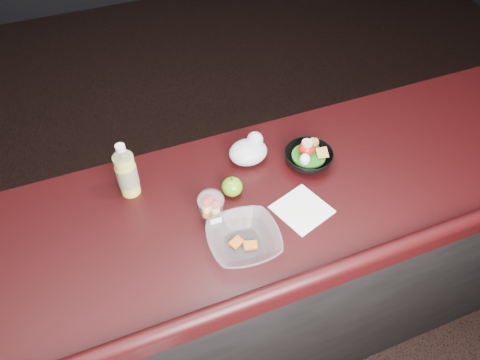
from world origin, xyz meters
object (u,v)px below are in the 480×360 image
at_px(snack_bowl, 308,157).
at_px(takeout_bowl, 244,240).
at_px(fruit_cup, 211,207).
at_px(green_apple, 232,187).
at_px(lemonade_bottle, 127,173).

height_order(snack_bowl, takeout_bowl, snack_bowl).
xyz_separation_m(fruit_cup, green_apple, (0.10, 0.08, -0.03)).
bearing_deg(fruit_cup, green_apple, 38.92).
height_order(fruit_cup, takeout_bowl, fruit_cup).
distance_m(green_apple, takeout_bowl, 0.22).
relative_size(lemonade_bottle, snack_bowl, 0.94).
distance_m(green_apple, snack_bowl, 0.31).
xyz_separation_m(lemonade_bottle, green_apple, (0.32, -0.14, -0.06)).
xyz_separation_m(green_apple, takeout_bowl, (-0.04, -0.21, -0.01)).
bearing_deg(takeout_bowl, snack_bowl, 35.39).
bearing_deg(snack_bowl, fruit_cup, -164.09).
height_order(fruit_cup, snack_bowl, fruit_cup).
relative_size(snack_bowl, takeout_bowl, 0.95).
xyz_separation_m(fruit_cup, takeout_bowl, (0.06, -0.13, -0.04)).
distance_m(lemonade_bottle, fruit_cup, 0.31).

